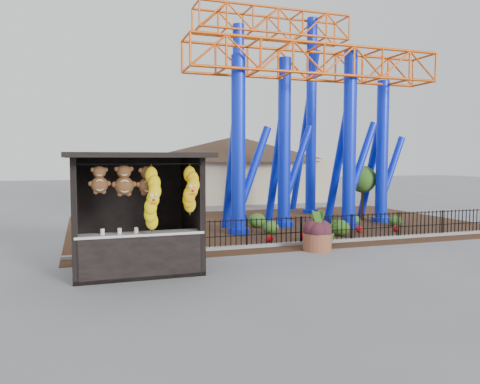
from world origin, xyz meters
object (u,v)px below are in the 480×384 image
object	(u,v)px
prize_booth	(137,214)
terracotta_planter	(317,242)
potted_plant	(326,231)
roller_coaster	(298,83)

from	to	relation	value
prize_booth	terracotta_planter	bearing A→B (deg)	10.15
potted_plant	prize_booth	bearing A→B (deg)	174.48
prize_booth	roller_coaster	xyz separation A→B (m)	(8.10, 7.32, 4.91)
potted_plant	terracotta_planter	bearing A→B (deg)	-155.36
roller_coaster	potted_plant	bearing A→B (deg)	-105.51
terracotta_planter	potted_plant	xyz separation A→B (m)	(0.73, 0.74, 0.21)
roller_coaster	potted_plant	xyz separation A→B (m)	(-1.53, -5.53, -5.95)
prize_booth	potted_plant	distance (m)	6.88
prize_booth	roller_coaster	bearing A→B (deg)	42.09
terracotta_planter	potted_plant	world-z (taller)	potted_plant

